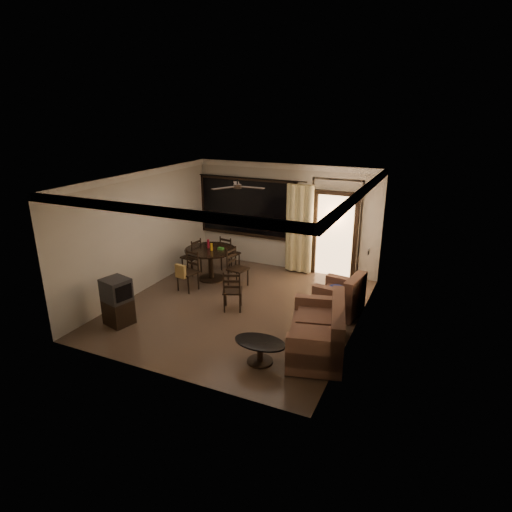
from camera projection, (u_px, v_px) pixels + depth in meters
The scene contains 12 objects.
ground at pixel (239, 307), 9.35m from camera, with size 5.50×5.50×0.00m, color #7F6651.
room_shell at pixel (295, 211), 10.04m from camera, with size 5.50×6.70×5.50m.
dining_table at pixel (211, 256), 10.69m from camera, with size 1.27×1.27×1.01m.
dining_chair_west at pixel (192, 263), 11.18m from camera, with size 0.48×0.48×0.95m.
dining_chair_east at pixel (238, 275), 10.36m from camera, with size 0.48×0.48×0.95m.
dining_chair_south at pixel (188, 278), 10.13m from camera, with size 0.48×0.53×0.95m.
dining_chair_north at pixel (230, 260), 11.42m from camera, with size 0.48×0.48×0.95m.
tv_cabinet at pixel (118, 301), 8.49m from camera, with size 0.60×0.56×0.96m.
sofa at pixel (320, 334), 7.52m from camera, with size 1.30×1.89×0.92m.
armchair at pixel (341, 298), 8.94m from camera, with size 0.97×0.97×0.87m.
coffee_table at pixel (260, 348), 7.25m from camera, with size 0.91×0.55×0.40m.
side_chair at pixel (233, 298), 9.15m from camera, with size 0.53×0.53×0.92m.
Camera 1 is at (3.84, -7.55, 4.12)m, focal length 30.00 mm.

